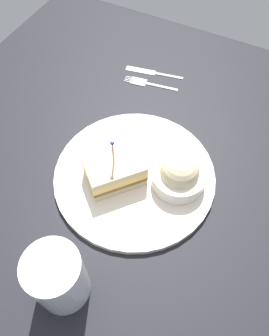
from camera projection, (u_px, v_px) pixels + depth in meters
The scene contains 7 objects.
ground_plane at pixel (135, 180), 63.03cm from camera, with size 94.97×94.97×2.00cm, color black.
plate at pixel (135, 176), 61.71cm from camera, with size 29.37×29.37×1.16cm, color silver.
sandwich_half_center at pixel (115, 170), 58.64cm from camera, with size 11.91×11.66×10.70cm.
coleslaw_bowl at pixel (179, 174), 58.16cm from camera, with size 9.47×9.47×6.82cm.
drink_glass at pixel (59, 279), 47.06cm from camera, with size 7.95×7.95×11.22cm.
fork at pixel (145, 83), 75.61cm from camera, with size 3.18×12.34×0.35cm.
knife at pixel (151, 72), 77.52cm from camera, with size 3.67×13.41×0.35cm.
Camera 1 is at (28.96, 14.67, 53.08)cm, focal length 35.96 mm.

